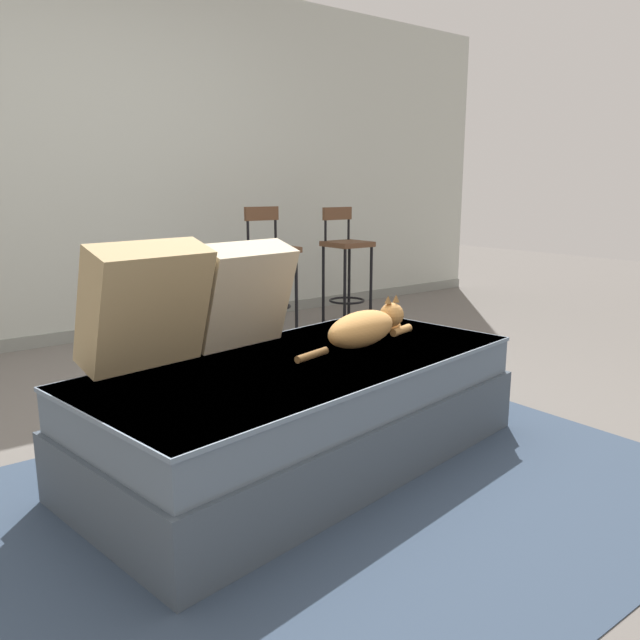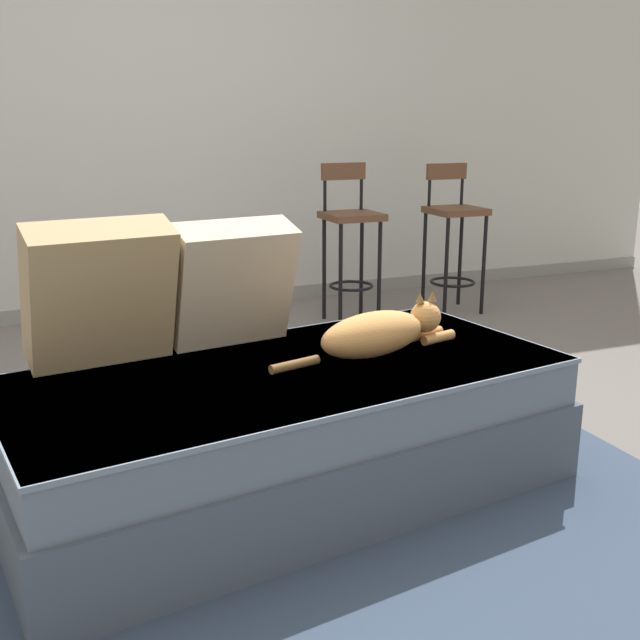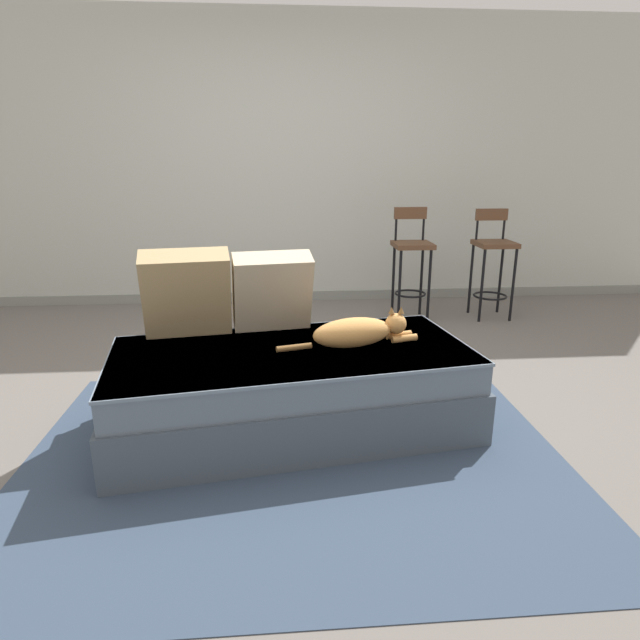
% 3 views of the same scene
% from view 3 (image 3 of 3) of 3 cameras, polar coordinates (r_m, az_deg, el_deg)
% --- Properties ---
extents(ground_plane, '(16.00, 16.00, 0.00)m').
position_cam_3_polar(ground_plane, '(3.23, -3.11, -7.88)').
color(ground_plane, '#66605B').
rests_on(ground_plane, ground).
extents(wall_back_panel, '(8.00, 0.10, 2.60)m').
position_cam_3_polar(wall_back_panel, '(5.18, -4.06, 16.30)').
color(wall_back_panel, '#B7BCB2').
rests_on(wall_back_panel, ground).
extents(wall_baseboard_trim, '(8.00, 0.02, 0.09)m').
position_cam_3_polar(wall_baseboard_trim, '(5.29, -3.78, 2.57)').
color(wall_baseboard_trim, gray).
rests_on(wall_baseboard_trim, ground).
extents(area_rug, '(2.51, 1.96, 0.01)m').
position_cam_3_polar(area_rug, '(2.61, -2.67, -14.25)').
color(area_rug, '#334256').
rests_on(area_rug, ground).
extents(couch, '(1.92, 1.13, 0.43)m').
position_cam_3_polar(couch, '(2.77, -2.95, -7.23)').
color(couch, '#44505B').
rests_on(couch, ground).
extents(throw_pillow_corner, '(0.49, 0.36, 0.48)m').
position_cam_3_polar(throw_pillow_corner, '(2.90, -14.03, 2.80)').
color(throw_pillow_corner, tan).
rests_on(throw_pillow_corner, couch).
extents(throw_pillow_middle, '(0.46, 0.33, 0.45)m').
position_cam_3_polar(throw_pillow_middle, '(2.93, -5.13, 3.07)').
color(throw_pillow_middle, beige).
rests_on(throw_pillow_middle, couch).
extents(cat, '(0.74, 0.27, 0.19)m').
position_cam_3_polar(cat, '(2.72, 4.09, -1.26)').
color(cat, tan).
rests_on(cat, couch).
extents(bar_stool_near_window, '(0.32, 0.32, 0.95)m').
position_cam_3_polar(bar_stool_near_window, '(4.65, 9.74, 6.70)').
color(bar_stool_near_window, black).
rests_on(bar_stool_near_window, ground).
extents(bar_stool_by_doorway, '(0.32, 0.32, 0.93)m').
position_cam_3_polar(bar_stool_by_doorway, '(4.88, 17.97, 6.38)').
color(bar_stool_by_doorway, black).
rests_on(bar_stool_by_doorway, ground).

